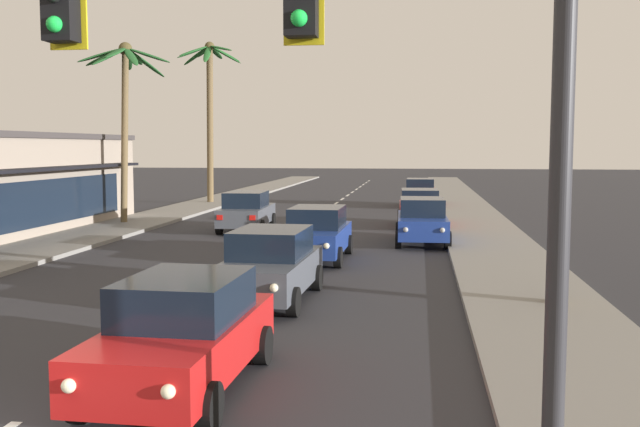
{
  "coord_description": "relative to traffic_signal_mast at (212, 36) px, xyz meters",
  "views": [
    {
      "loc": [
        5.17,
        -6.7,
        3.59
      ],
      "look_at": [
        3.14,
        8.0,
        2.2
      ],
      "focal_mm": 40.25,
      "sensor_mm": 36.0,
      "label": 1
    }
  ],
  "objects": [
    {
      "name": "sedan_parked_nearest_kerb",
      "position": [
        2.17,
        25.05,
        -3.86
      ],
      "size": [
        2.05,
        4.49,
        1.68
      ],
      "color": "red",
      "rests_on": "ground"
    },
    {
      "name": "sedan_lead_at_stop_bar",
      "position": [
        -1.3,
        2.73,
        -3.86
      ],
      "size": [
        2.03,
        4.48,
        1.68
      ],
      "color": "red",
      "rests_on": "ground"
    },
    {
      "name": "sidewalk_right",
      "position": [
        4.75,
        19.46,
        -4.64
      ],
      "size": [
        3.2,
        110.0,
        0.14
      ],
      "primitive_type": "cube",
      "color": "gray",
      "rests_on": "ground"
    },
    {
      "name": "sedan_parked_mid_kerb",
      "position": [
        2.22,
        35.81,
        -3.86
      ],
      "size": [
        2.01,
        4.48,
        1.68
      ],
      "color": "maroon",
      "rests_on": "ground"
    },
    {
      "name": "sedan_fifth_in_queue",
      "position": [
        -1.06,
        15.07,
        -3.86
      ],
      "size": [
        1.99,
        4.47,
        1.68
      ],
      "color": "navy",
      "rests_on": "ground"
    },
    {
      "name": "sidewalk_left",
      "position": [
        -10.85,
        19.46,
        -4.64
      ],
      "size": [
        3.2,
        110.0,
        0.14
      ],
      "primitive_type": "cube",
      "color": "gray",
      "rests_on": "ground"
    },
    {
      "name": "palm_left_third",
      "position": [
        -11.07,
        23.89,
        1.64
      ],
      "size": [
        4.23,
        4.29,
        8.25
      ],
      "color": "brown",
      "rests_on": "ground"
    },
    {
      "name": "lane_markings",
      "position": [
        -2.64,
        19.77,
        -4.71
      ],
      "size": [
        4.28,
        88.2,
        0.01
      ],
      "color": "silver",
      "rests_on": "ground"
    },
    {
      "name": "palm_left_farthest",
      "position": [
        -10.73,
        36.06,
        2.24
      ],
      "size": [
        3.88,
        4.04,
        9.98
      ],
      "color": "brown",
      "rests_on": "ground"
    },
    {
      "name": "traffic_signal_mast",
      "position": [
        0.0,
        0.0,
        0.0
      ],
      "size": [
        10.35,
        0.41,
        6.69
      ],
      "color": "#2D2D33",
      "rests_on": "ground"
    },
    {
      "name": "sedan_oncoming_far",
      "position": [
        -5.12,
        22.4,
        -3.86
      ],
      "size": [
        2.08,
        4.5,
        1.68
      ],
      "color": "#4C515B",
      "rests_on": "ground"
    },
    {
      "name": "sedan_parked_far_kerb",
      "position": [
        2.26,
        19.42,
        -3.86
      ],
      "size": [
        2.04,
        4.49,
        1.68
      ],
      "color": "navy",
      "rests_on": "ground"
    },
    {
      "name": "sedan_third_in_queue",
      "position": [
        -1.28,
        8.9,
        -3.86
      ],
      "size": [
        2.06,
        4.49,
        1.68
      ],
      "color": "#4C515B",
      "rests_on": "ground"
    }
  ]
}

